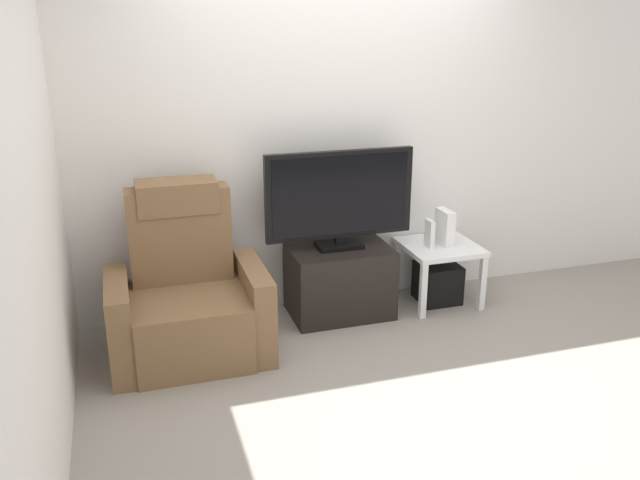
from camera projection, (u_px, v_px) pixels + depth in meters
name	position (u px, v px, depth m)	size (l,w,h in m)	color
ground_plane	(389.00, 367.00, 4.09)	(6.40, 6.40, 0.00)	gray
wall_back	(333.00, 128.00, 4.68)	(6.40, 0.06, 2.60)	silver
wall_side	(33.00, 186.00, 3.13)	(0.06, 4.48, 2.60)	silver
tv_stand	(340.00, 281.00, 4.74)	(0.71, 0.49, 0.51)	black
television	(340.00, 197.00, 4.55)	(1.06, 0.20, 0.69)	black
recliner_armchair	(187.00, 297.00, 4.18)	(0.98, 0.78, 1.08)	brown
side_table	(439.00, 253.00, 4.91)	(0.54, 0.54, 0.45)	white
subwoofer_box	(437.00, 282.00, 4.99)	(0.30, 0.30, 0.30)	black
book_upright	(430.00, 234.00, 4.81)	(0.04, 0.10, 0.20)	white
game_console	(445.00, 227.00, 4.86)	(0.07, 0.20, 0.26)	white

